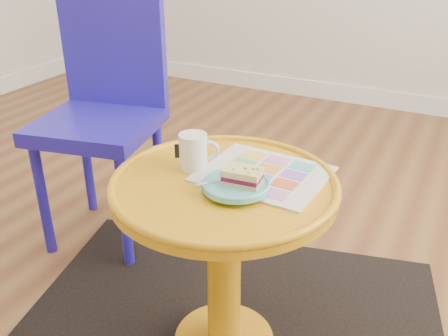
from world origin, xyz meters
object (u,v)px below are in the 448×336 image
at_px(side_table, 224,233).
at_px(chair, 105,104).
at_px(newspaper, 263,174).
at_px(mug, 194,150).
at_px(plate, 236,186).

xyz_separation_m(side_table, chair, (-0.70, 0.39, 0.14)).
xyz_separation_m(newspaper, mug, (-0.18, -0.05, 0.05)).
bearing_deg(plate, side_table, 146.93).
bearing_deg(side_table, chair, 150.91).
bearing_deg(side_table, newspaper, 48.28).
relative_size(side_table, chair, 0.63).
bearing_deg(newspaper, side_table, -128.22).
relative_size(chair, newspaper, 2.95).
xyz_separation_m(chair, mug, (0.59, -0.35, 0.07)).
bearing_deg(plate, newspaper, 77.90).
bearing_deg(side_table, plate, -33.07).
xyz_separation_m(chair, newspaper, (0.77, -0.31, 0.02)).
distance_m(side_table, mug, 0.24).
height_order(chair, newspaper, chair).
xyz_separation_m(side_table, plate, (0.05, -0.03, 0.17)).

